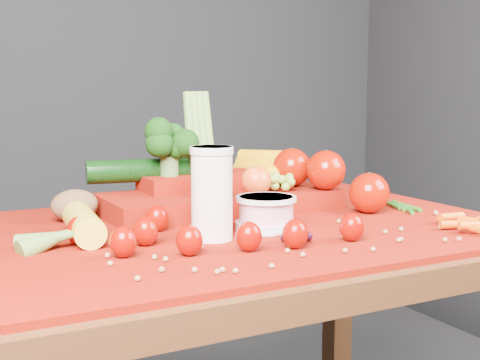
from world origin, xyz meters
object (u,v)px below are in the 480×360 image
produce_mound (235,184)px  yogurt_bowl (266,212)px  milk_glass (212,190)px  table (245,276)px

produce_mound → yogurt_bowl: bearing=-101.4°
milk_glass → produce_mound: produce_mound is taller
table → produce_mound: bearing=69.5°
table → produce_mound: 0.23m
table → produce_mound: (0.06, 0.15, 0.17)m
table → produce_mound: produce_mound is taller
milk_glass → yogurt_bowl: size_ratio=1.41×
milk_glass → yogurt_bowl: bearing=11.2°
milk_glass → yogurt_bowl: milk_glass is taller
table → produce_mound: size_ratio=1.83×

